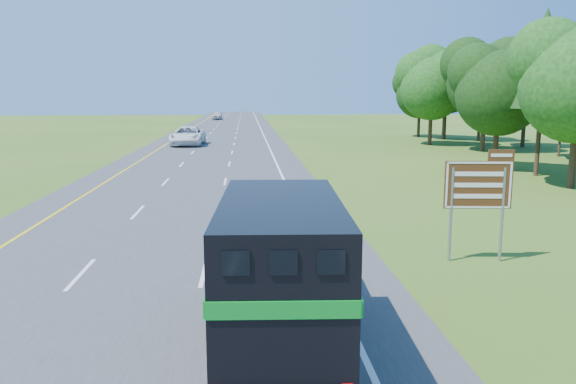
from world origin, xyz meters
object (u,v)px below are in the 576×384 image
at_px(far_car, 217,116).
at_px(horse_truck, 280,268).
at_px(white_suv, 188,136).
at_px(exit_sign, 479,189).

bearing_deg(far_car, horse_truck, -85.84).
relative_size(white_suv, far_car, 1.39).
bearing_deg(horse_truck, exit_sign, 44.22).
xyz_separation_m(horse_truck, exit_sign, (6.70, 5.94, 0.56)).
bearing_deg(far_car, white_suv, -89.34).
xyz_separation_m(far_car, exit_sign, (13.53, -106.54, 1.45)).
xyz_separation_m(white_suv, exit_sign, (13.56, -43.38, 1.33)).
bearing_deg(exit_sign, white_suv, 112.86).
height_order(far_car, exit_sign, exit_sign).
bearing_deg(horse_truck, white_suv, 100.59).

